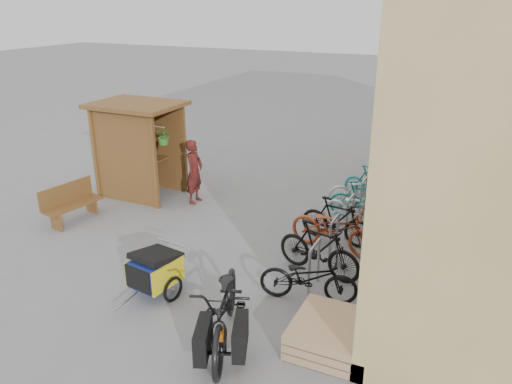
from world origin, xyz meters
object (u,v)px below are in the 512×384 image
at_px(child_trailer, 155,269).
at_px(bike_6, 363,191).
at_px(bike_5, 361,200).
at_px(pallet_stack, 328,333).
at_px(bike_1, 319,249).
at_px(bike_2, 335,229).
at_px(person_kiosk, 194,172).
at_px(bike_0, 308,278).
at_px(cargo_bike, 226,309).
at_px(bike_7, 373,186).
at_px(bench, 71,202).
at_px(bike_4, 362,209).
at_px(kiosk, 136,136).
at_px(bike_3, 336,221).
at_px(shopping_carts, 414,158).

distance_m(child_trailer, bike_6, 5.72).
bearing_deg(bike_5, pallet_stack, -176.64).
bearing_deg(bike_1, bike_5, 10.90).
bearing_deg(pallet_stack, bike_2, 104.84).
height_order(person_kiosk, bike_0, person_kiosk).
distance_m(pallet_stack, child_trailer, 3.12).
relative_size(cargo_bike, bike_7, 1.49).
relative_size(bench, bike_4, 0.79).
bearing_deg(kiosk, bike_4, 2.79).
distance_m(bench, bike_4, 6.57).
distance_m(kiosk, bike_3, 5.55).
height_order(kiosk, bench, kiosk).
relative_size(bike_0, bike_5, 1.10).
bearing_deg(bike_4, bike_1, 172.34).
height_order(pallet_stack, cargo_bike, cargo_bike).
distance_m(kiosk, bike_1, 5.93).
relative_size(bike_3, bike_6, 0.95).
height_order(bench, bike_3, bike_3).
relative_size(bike_1, bike_2, 0.90).
height_order(shopping_carts, bike_7, shopping_carts).
xyz_separation_m(bike_2, bike_5, (0.10, 1.82, -0.05)).
bearing_deg(shopping_carts, cargo_bike, -99.14).
bearing_deg(pallet_stack, shopping_carts, 90.00).
relative_size(kiosk, bike_0, 1.51).
distance_m(bench, bike_6, 6.85).
height_order(child_trailer, cargo_bike, cargo_bike).
bearing_deg(bike_6, bike_7, -38.88).
xyz_separation_m(shopping_carts, bike_7, (-0.63, -2.29, -0.14)).
bearing_deg(bench, shopping_carts, 52.37).
bearing_deg(pallet_stack, bike_4, 97.10).
bearing_deg(bike_2, bike_6, 7.31).
relative_size(bike_0, bike_6, 0.98).
relative_size(bike_3, bike_7, 1.00).
xyz_separation_m(bike_2, bike_4, (0.25, 1.24, -0.02)).
distance_m(bike_1, bike_5, 2.83).
distance_m(bike_3, bike_5, 1.43).
xyz_separation_m(cargo_bike, bike_2, (0.61, 3.47, -0.09)).
xyz_separation_m(bike_6, bike_7, (0.15, 0.39, 0.04)).
xyz_separation_m(bike_0, bike_1, (-0.12, 0.90, 0.08)).
distance_m(bike_0, bike_6, 4.33).
relative_size(bench, cargo_bike, 0.60).
relative_size(cargo_bike, person_kiosk, 1.49).
distance_m(child_trailer, cargo_bike, 1.86).
relative_size(shopping_carts, child_trailer, 1.37).
bearing_deg(bike_1, bike_0, -159.76).
relative_size(person_kiosk, bike_6, 0.95).
bearing_deg(kiosk, bike_1, -19.66).
distance_m(shopping_carts, bike_0, 7.05).
distance_m(cargo_bike, bike_6, 5.93).
bearing_deg(kiosk, bike_2, -9.91).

